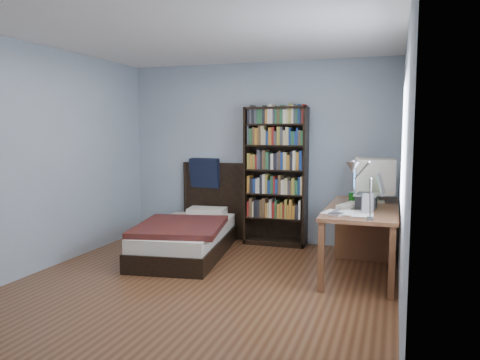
% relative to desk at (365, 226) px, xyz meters
% --- Properties ---
extents(room, '(4.20, 4.24, 2.50)m').
position_rel_desk_xyz_m(room, '(-1.48, -1.49, 0.83)').
color(room, '#522C18').
rests_on(room, ground).
extents(desk, '(0.75, 1.69, 0.73)m').
position_rel_desk_xyz_m(desk, '(0.00, 0.00, 0.00)').
color(desk, brown).
rests_on(desk, floor).
extents(crt_monitor, '(0.49, 0.46, 0.52)m').
position_rel_desk_xyz_m(crt_monitor, '(0.08, -0.03, 0.60)').
color(crt_monitor, beige).
rests_on(crt_monitor, desk).
extents(laptop, '(0.32, 0.33, 0.38)m').
position_rel_desk_xyz_m(laptop, '(0.06, -0.56, 0.42)').
color(laptop, '#2D2D30').
rests_on(laptop, desk).
extents(desk_lamp, '(0.22, 0.49, 0.58)m').
position_rel_desk_xyz_m(desk_lamp, '(0.01, -1.61, 0.78)').
color(desk_lamp, '#99999E').
rests_on(desk_lamp, desk).
extents(keyboard, '(0.31, 0.48, 0.04)m').
position_rel_desk_xyz_m(keyboard, '(-0.11, -0.51, 0.33)').
color(keyboard, '#B7AC98').
rests_on(keyboard, desk).
extents(speaker, '(0.11, 0.11, 0.20)m').
position_rel_desk_xyz_m(speaker, '(0.08, -0.87, 0.41)').
color(speaker, gray).
rests_on(speaker, desk).
extents(soda_can, '(0.07, 0.07, 0.13)m').
position_rel_desk_xyz_m(soda_can, '(-0.13, -0.27, 0.38)').
color(soda_can, '#083C0B').
rests_on(soda_can, desk).
extents(mouse, '(0.06, 0.10, 0.04)m').
position_rel_desk_xyz_m(mouse, '(-0.04, -0.18, 0.33)').
color(mouse, silver).
rests_on(mouse, desk).
extents(phone_silver, '(0.05, 0.10, 0.02)m').
position_rel_desk_xyz_m(phone_silver, '(-0.23, -0.80, 0.32)').
color(phone_silver, '#BCBCC1').
rests_on(phone_silver, desk).
extents(phone_grey, '(0.06, 0.10, 0.02)m').
position_rel_desk_xyz_m(phone_grey, '(-0.24, -0.92, 0.32)').
color(phone_grey, gray).
rests_on(phone_grey, desk).
extents(external_drive, '(0.14, 0.14, 0.02)m').
position_rel_desk_xyz_m(external_drive, '(-0.22, -1.10, 0.32)').
color(external_drive, gray).
rests_on(external_drive, desk).
extents(bookshelf, '(0.84, 0.30, 1.88)m').
position_rel_desk_xyz_m(bookshelf, '(-1.21, 0.45, 0.52)').
color(bookshelf, black).
rests_on(bookshelf, floor).
extents(bed, '(1.23, 2.07, 1.16)m').
position_rel_desk_xyz_m(bed, '(-2.14, -0.35, -0.16)').
color(bed, black).
rests_on(bed, floor).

